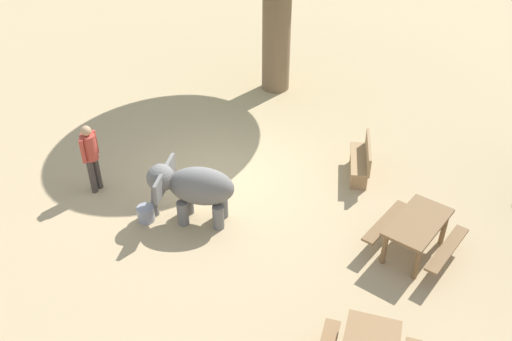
% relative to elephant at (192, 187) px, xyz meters
% --- Properties ---
extents(ground_plane, '(60.00, 60.00, 0.00)m').
position_rel_elephant_xyz_m(ground_plane, '(-1.44, 0.24, -0.80)').
color(ground_plane, tan).
extents(elephant, '(1.22, 1.82, 1.26)m').
position_rel_elephant_xyz_m(elephant, '(0.00, 0.00, 0.00)').
color(elephant, slate).
rests_on(elephant, ground_plane).
extents(person_handler, '(0.49, 0.32, 1.62)m').
position_rel_elephant_xyz_m(person_handler, '(-0.80, -2.35, 0.14)').
color(person_handler, '#3F3833').
rests_on(person_handler, ground_plane).
extents(wooden_bench, '(1.41, 0.45, 0.88)m').
position_rel_elephant_xyz_m(wooden_bench, '(-1.89, 3.52, -0.33)').
color(wooden_bench, '#9E7A51').
rests_on(wooden_bench, ground_plane).
extents(picnic_table_near, '(2.06, 2.06, 0.78)m').
position_rel_elephant_xyz_m(picnic_table_near, '(0.61, 4.35, -0.22)').
color(picnic_table_near, brown).
rests_on(picnic_table_near, ground_plane).
extents(feed_bucket, '(0.36, 0.36, 0.32)m').
position_rel_elephant_xyz_m(feed_bucket, '(0.13, -0.98, -0.64)').
color(feed_bucket, gray).
rests_on(feed_bucket, ground_plane).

